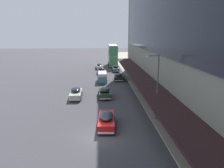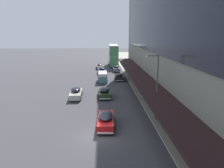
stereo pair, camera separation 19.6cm
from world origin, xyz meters
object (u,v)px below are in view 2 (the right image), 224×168
Objects in this scene: sedan_lead_near at (106,119)px; sedan_trailing_mid at (116,68)px; sedan_oncoming_rear at (76,93)px; pedestrian_at_kerb at (169,119)px; vw_van at (103,76)px; sedan_second_near at (102,70)px; transit_bus_kerbside_front at (113,55)px; sedan_trailing_near at (100,66)px; sedan_far_back at (119,76)px; sedan_oncoming_front at (104,92)px; street_lamp at (156,83)px.

sedan_lead_near reaches higher than sedan_trailing_mid.
sedan_lead_near reaches higher than sedan_oncoming_rear.
sedan_lead_near is at bearing 169.68° from pedestrian_at_kerb.
sedan_oncoming_rear is 1.05× the size of sedan_trailing_mid.
vw_van is at bearing 105.84° from pedestrian_at_kerb.
vw_van is at bearing -89.57° from sedan_second_near.
transit_bus_kerbside_front is 6.79m from sedan_trailing_near.
transit_bus_kerbside_front is 1.96× the size of sedan_far_back.
pedestrian_at_kerb is at bearing -62.04° from sedan_oncoming_front.
sedan_oncoming_rear is (-4.34, 10.81, -0.02)m from sedan_lead_near.
vw_van reaches higher than sedan_trailing_mid.
vw_van is at bearing 105.41° from street_lamp.
sedan_lead_near is 1.01× the size of sedan_far_back.
transit_bus_kerbside_front reaches higher than sedan_oncoming_rear.
pedestrian_at_kerb is at bearing -70.74° from street_lamp.
sedan_trailing_mid is at bearing 70.98° from sedan_oncoming_rear.
sedan_second_near is 2.60× the size of pedestrian_at_kerb.
street_lamp is at bearing -74.59° from vw_van.
transit_bus_kerbside_front is at bearing 73.76° from sedan_second_near.
transit_bus_kerbside_front is 2.16× the size of vw_van.
sedan_second_near is at bearing 90.26° from sedan_lead_near.
sedan_trailing_near is 6.21m from sedan_trailing_mid.
transit_bus_kerbside_front is 32.47m from sedan_oncoming_front.
transit_bus_kerbside_front reaches higher than sedan_trailing_mid.
sedan_oncoming_rear is at bearing 111.88° from sedan_lead_near.
sedan_far_back is at bearing 95.48° from street_lamp.
vw_van is (-3.53, -1.66, 0.37)m from sedan_far_back.
sedan_oncoming_front is at bearing -95.87° from transit_bus_kerbside_front.
street_lamp is (5.51, -9.52, 3.64)m from sedan_oncoming_front.
sedan_second_near reaches higher than sedan_oncoming_front.
sedan_lead_near is 1.08× the size of sedan_oncoming_rear.
transit_bus_kerbside_front is 5.31× the size of pedestrian_at_kerb.
sedan_trailing_near is (-0.69, 38.31, -0.07)m from sedan_lead_near.
sedan_oncoming_rear is 1.03× the size of vw_van.
sedan_trailing_near is at bearing 91.02° from sedan_lead_near.
sedan_lead_near reaches higher than sedan_trailing_near.
sedan_trailing_near is (-0.75, 27.43, -0.04)m from sedan_oncoming_front.
sedan_trailing_near is 15.34m from sedan_far_back.
sedan_lead_near is 6.78m from street_lamp.
transit_bus_kerbside_front is 1.98× the size of sedan_trailing_near.
vw_van is at bearing -107.06° from sedan_trailing_mid.
sedan_second_near is 4.68m from sedan_trailing_mid.
pedestrian_at_kerb is (3.02, -24.72, 0.45)m from sedan_far_back.
sedan_oncoming_front is at bearing -89.40° from sedan_second_near.
sedan_oncoming_rear is at bearing 132.04° from pedestrian_at_kerb.
transit_bus_kerbside_front reaches higher than sedan_lead_near.
sedan_trailing_mid is 0.61× the size of street_lamp.
sedan_second_near is 20.60m from sedan_oncoming_rear.
sedan_trailing_mid is 2.41× the size of pedestrian_at_kerb.
sedan_oncoming_front is 11.59m from street_lamp.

